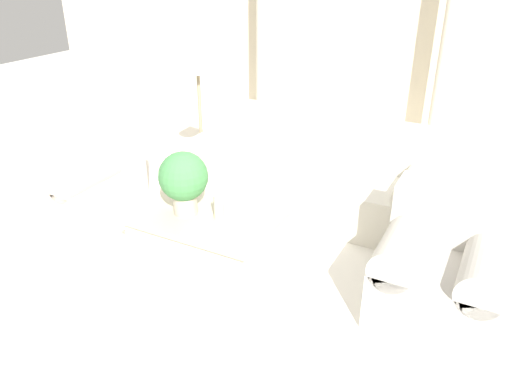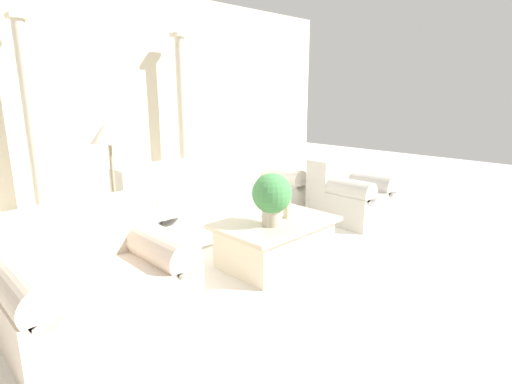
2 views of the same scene
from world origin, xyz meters
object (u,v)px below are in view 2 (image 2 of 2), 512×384
object	(u,v)px
floor_lamp	(109,138)
coffee_table	(275,241)
sofa_long	(216,199)
potted_plant	(272,195)
armchair	(348,194)
loveseat	(91,276)

from	to	relation	value
floor_lamp	coffee_table	bearing A→B (deg)	-55.70
sofa_long	potted_plant	world-z (taller)	potted_plant
potted_plant	armchair	distance (m)	1.90
potted_plant	sofa_long	bearing A→B (deg)	72.03
loveseat	armchair	xyz separation A→B (m)	(3.39, 0.07, -0.00)
coffee_table	floor_lamp	bearing A→B (deg)	124.30
potted_plant	floor_lamp	bearing A→B (deg)	119.55
sofa_long	floor_lamp	xyz separation A→B (m)	(-1.27, 0.06, 0.85)
floor_lamp	armchair	world-z (taller)	floor_lamp
coffee_table	armchair	xyz separation A→B (m)	(1.71, 0.30, 0.12)
coffee_table	floor_lamp	world-z (taller)	floor_lamp
coffee_table	potted_plant	xyz separation A→B (m)	(-0.12, -0.07, 0.49)
coffee_table	floor_lamp	distance (m)	1.93
sofa_long	potted_plant	bearing A→B (deg)	-107.97
potted_plant	floor_lamp	size ratio (longest dim) A/B	0.35
sofa_long	potted_plant	xyz separation A→B (m)	(-0.45, -1.39, 0.38)
potted_plant	loveseat	bearing A→B (deg)	169.28
sofa_long	coffee_table	bearing A→B (deg)	-103.93
loveseat	coffee_table	world-z (taller)	loveseat
sofa_long	coffee_table	xyz separation A→B (m)	(-0.33, -1.32, -0.11)
loveseat	armchair	bearing A→B (deg)	1.13
sofa_long	coffee_table	world-z (taller)	sofa_long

